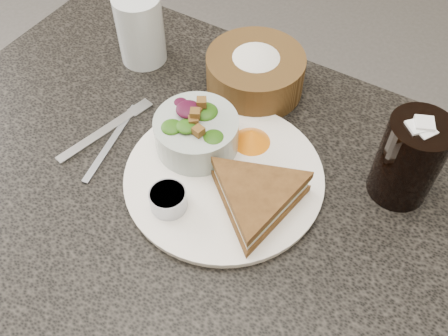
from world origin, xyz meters
The scene contains 11 objects.
dining_table centered at (0.00, 0.00, 0.38)m, with size 1.00×0.70×0.75m, color black.
dinner_plate centered at (0.04, 0.02, 0.76)m, with size 0.30×0.30×0.01m, color white.
sandwich centered at (0.11, 0.00, 0.79)m, with size 0.17×0.17×0.05m, color brown, non-canonical shape.
salad_bowl centered at (-0.03, 0.05, 0.80)m, with size 0.13×0.13×0.08m, color #A2AFA8, non-canonical shape.
dressing_ramekin centered at (0.00, -0.07, 0.78)m, with size 0.05×0.05×0.03m, color #9B9FAA.
orange_wedge centered at (0.04, 0.10, 0.78)m, with size 0.06×0.06×0.03m, color orange.
fork centered at (-0.19, 0.00, 0.75)m, with size 0.02×0.17×0.00m, color #AAABAC.
knife centered at (-0.16, -0.01, 0.75)m, with size 0.01×0.18×0.00m, color #A3A8B2.
bread_basket centered at (-0.02, 0.23, 0.80)m, with size 0.17×0.17×0.10m, color brown, non-canonical shape.
cola_glass centered at (0.27, 0.15, 0.83)m, with size 0.09×0.09×0.15m, color black, non-canonical shape.
water_glass centered at (-0.25, 0.20, 0.81)m, with size 0.09×0.09×0.13m, color silver.
Camera 1 is at (0.27, -0.37, 1.37)m, focal length 40.00 mm.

